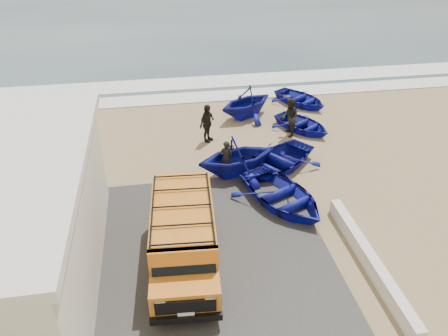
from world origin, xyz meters
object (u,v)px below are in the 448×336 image
boat_far_right (300,99)px  boat_far_left (246,102)px  boat_mid_right (302,124)px  boat_near_left (282,195)px  boat_mid_left (237,156)px  parapet (370,260)px  boat_near_right (276,160)px  fisherman_middle (290,118)px  fisherman_front (226,158)px  van (183,235)px  fisherman_back (207,123)px

boat_far_right → boat_far_left: bearing=167.1°
boat_mid_right → boat_near_left: bearing=-147.4°
boat_mid_left → boat_far_left: size_ratio=1.04×
parapet → boat_mid_right: 9.86m
parapet → boat_near_right: bearing=102.1°
boat_mid_right → fisherman_middle: 1.15m
parapet → fisherman_middle: size_ratio=3.09×
boat_near_left → fisherman_front: bearing=100.1°
boat_near_left → boat_near_right: bearing=54.9°
boat_near_right → boat_far_left: 5.56m
van → fisherman_front: bearing=70.4°
parapet → van: van is taller
van → boat_near_left: 4.80m
boat_mid_left → fisherman_back: (-0.85, 3.25, 0.05)m
boat_mid_right → boat_far_right: size_ratio=0.94×
van → boat_near_left: van is taller
van → boat_far_left: (4.28, 10.73, -0.28)m
boat_mid_right → fisherman_middle: fisherman_middle is taller
boat_mid_left → boat_far_left: (1.60, 5.71, -0.04)m
boat_mid_left → fisherman_front: 0.48m
fisherman_front → boat_near_left: bearing=120.3°
boat_mid_right → fisherman_back: 5.00m
fisherman_back → boat_far_left: bearing=-4.1°
boat_far_right → fisherman_back: fisherman_back is taller
fisherman_middle → van: bearing=-32.7°
boat_mid_right → boat_far_left: boat_far_left is taller
van → fisherman_front: van is taller
boat_near_left → boat_mid_right: 6.68m
parapet → boat_near_right: (-1.36, 6.36, 0.15)m
boat_far_left → boat_far_right: bearing=78.8°
boat_mid_left → van: bearing=138.0°
fisherman_front → fisherman_back: 3.18m
fisherman_middle → boat_far_left: bearing=-143.5°
van → boat_mid_right: (6.79, 8.65, -0.82)m
van → fisherman_back: 8.48m
boat_near_right → boat_far_left: bearing=145.2°
boat_far_right → van: bearing=-154.3°
boat_mid_right → parapet: bearing=-128.1°
boat_far_left → fisherman_middle: fisherman_middle is taller
boat_far_right → boat_near_right: bearing=-147.2°
boat_mid_right → fisherman_front: fisherman_front is taller
boat_near_left → boat_far_left: 8.16m
boat_far_left → boat_far_right: boat_far_left is taller
parapet → fisherman_back: size_ratio=3.14×
parapet → fisherman_back: 10.26m
boat_near_right → boat_mid_right: boat_near_right is taller
van → boat_far_right: bearing=60.8°
boat_near_left → boat_mid_left: (-1.29, 2.43, 0.48)m
van → boat_mid_left: 5.70m
boat_near_right → fisherman_front: fisherman_front is taller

